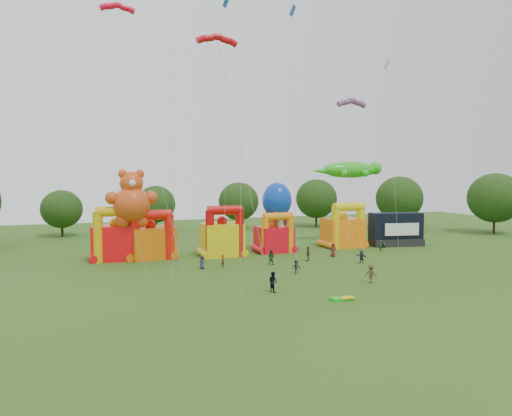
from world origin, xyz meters
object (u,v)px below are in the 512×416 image
object	(u,v)px
stage_trailer	(396,230)
teddy_bear_kite	(133,211)
bouncy_castle_0	(116,240)
octopus_kite	(277,205)
spectator_0	(202,262)
gecko_kite	(354,200)
spectator_4	(308,254)
bouncy_castle_2	(223,237)

from	to	relation	value
stage_trailer	teddy_bear_kite	xyz separation A→B (m)	(-39.84, -0.57, 4.03)
bouncy_castle_0	stage_trailer	size ratio (longest dim) A/B	0.83
octopus_kite	spectator_0	size ratio (longest dim) A/B	6.31
teddy_bear_kite	gecko_kite	bearing A→B (deg)	5.08
bouncy_castle_0	teddy_bear_kite	xyz separation A→B (m)	(2.10, -2.32, 3.87)
teddy_bear_kite	spectator_4	size ratio (longest dim) A/B	6.30
teddy_bear_kite	spectator_0	world-z (taller)	teddy_bear_kite
gecko_kite	bouncy_castle_2	bearing A→B (deg)	-173.71
octopus_kite	spectator_4	size ratio (longest dim) A/B	5.35
stage_trailer	spectator_4	world-z (taller)	stage_trailer
bouncy_castle_0	gecko_kite	distance (m)	36.10
bouncy_castle_0	gecko_kite	bearing A→B (deg)	1.08
bouncy_castle_2	spectator_0	world-z (taller)	bouncy_castle_2
stage_trailer	octopus_kite	distance (m)	20.10
bouncy_castle_2	gecko_kite	xyz separation A→B (m)	(21.97, 2.42, 4.47)
octopus_kite	spectator_0	xyz separation A→B (m)	(-13.07, -8.86, -5.85)
teddy_bear_kite	gecko_kite	xyz separation A→B (m)	(33.72, 3.00, 0.58)
bouncy_castle_2	teddy_bear_kite	size ratio (longest dim) A/B	0.59
gecko_kite	spectator_4	size ratio (longest dim) A/B	7.12
bouncy_castle_0	spectator_4	world-z (taller)	bouncy_castle_0
teddy_bear_kite	spectator_4	bearing A→B (deg)	-17.72
gecko_kite	spectator_4	bearing A→B (deg)	-142.48
bouncy_castle_0	teddy_bear_kite	size ratio (longest dim) A/B	0.59
octopus_kite	teddy_bear_kite	bearing A→B (deg)	-175.02
gecko_kite	octopus_kite	xyz separation A→B (m)	(-13.50, -1.23, -0.46)
bouncy_castle_0	bouncy_castle_2	distance (m)	13.95
bouncy_castle_0	octopus_kite	world-z (taller)	octopus_kite
spectator_0	spectator_4	distance (m)	13.91
spectator_0	gecko_kite	bearing A→B (deg)	-1.56
gecko_kite	octopus_kite	world-z (taller)	gecko_kite
bouncy_castle_2	gecko_kite	bearing A→B (deg)	6.29
spectator_4	gecko_kite	bearing A→B (deg)	159.86
bouncy_castle_2	bouncy_castle_0	bearing A→B (deg)	172.80
bouncy_castle_0	spectator_0	size ratio (longest dim) A/B	4.42
bouncy_castle_0	gecko_kite	xyz separation A→B (m)	(35.82, 0.67, 4.44)
stage_trailer	bouncy_castle_2	bearing A→B (deg)	180.00
teddy_bear_kite	spectator_4	world-z (taller)	teddy_bear_kite
teddy_bear_kite	octopus_kite	xyz separation A→B (m)	(20.21, 1.76, 0.12)
bouncy_castle_0	stage_trailer	bearing A→B (deg)	-2.39
teddy_bear_kite	spectator_0	size ratio (longest dim) A/B	7.43
spectator_0	spectator_4	size ratio (longest dim) A/B	0.85
stage_trailer	spectator_0	bearing A→B (deg)	-166.79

